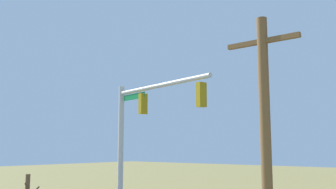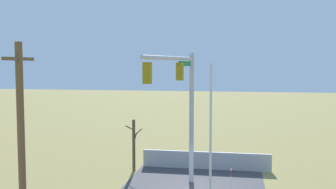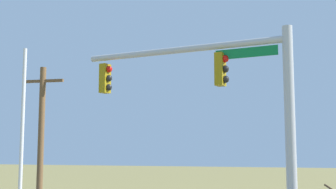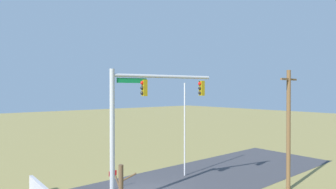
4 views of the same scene
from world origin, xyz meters
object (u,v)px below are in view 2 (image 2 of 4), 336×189
flagpole (210,150)px  bare_tree (134,144)px  utility_pole (21,147)px  signal_mast (182,96)px  open_sign (231,175)px

flagpole → bare_tree: 10.48m
flagpole → utility_pole: (-3.10, 6.53, 0.53)m
utility_pole → bare_tree: bearing=-4.7°
signal_mast → open_sign: (0.24, -2.70, -4.34)m
flagpole → open_sign: bearing=-7.8°
signal_mast → bare_tree: signal_mast is taller
signal_mast → utility_pole: bearing=151.6°
flagpole → signal_mast: bearing=19.6°
bare_tree → utility_pole: bearing=175.3°
flagpole → utility_pole: size_ratio=0.90×
utility_pole → open_sign: (8.76, -7.30, -3.14)m
utility_pole → open_sign: 11.82m
flagpole → open_sign: flagpole is taller
signal_mast → utility_pole: 9.75m
signal_mast → utility_pole: size_ratio=0.98×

